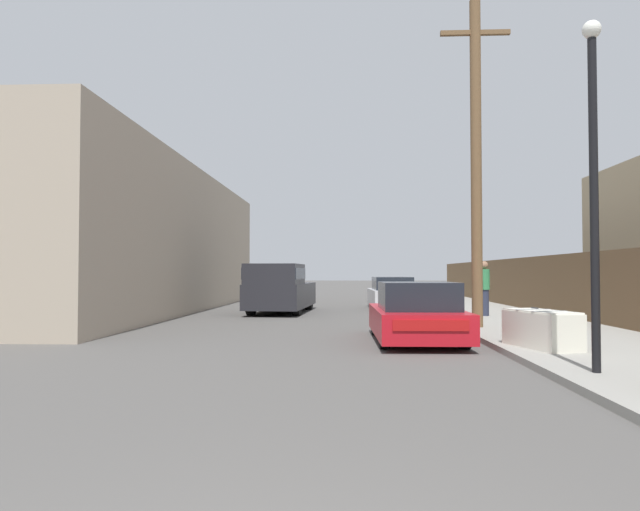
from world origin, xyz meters
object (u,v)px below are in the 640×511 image
Objects in this scene: car_parked_mid at (392,294)px; discarded_fridge at (542,329)px; pickup_truck at (280,289)px; parked_sports_car_red at (416,315)px; utility_pole at (476,158)px; street_lamp at (594,168)px; pedestrian at (484,288)px.

discarded_fridge is at bearing -84.14° from car_parked_mid.
parked_sports_car_red is at bearing 118.57° from pickup_truck.
car_parked_mid is 10.05m from utility_pole.
street_lamp is (0.12, -6.70, -1.51)m from utility_pole.
car_parked_mid reaches higher than discarded_fridge.
discarded_fridge is at bearing -40.78° from parked_sports_car_red.
utility_pole reaches higher than discarded_fridge.
pickup_truck reaches higher than car_parked_mid.
parked_sports_car_red is 0.90× the size of car_parked_mid.
utility_pole is (1.48, -9.15, 3.88)m from car_parked_mid.
utility_pole is (1.85, 2.28, 3.91)m from parked_sports_car_red.
car_parked_mid is (-1.75, 13.19, 0.16)m from discarded_fridge.
pedestrian is at bearing -65.62° from car_parked_mid.
pedestrian reaches higher than discarded_fridge.
discarded_fridge is at bearing -86.23° from utility_pole.
car_parked_mid is 2.59× the size of pedestrian.
street_lamp is (-0.15, -2.66, 2.53)m from discarded_fridge.
pickup_truck is 0.64× the size of utility_pole.
parked_sports_car_red is at bearing 124.83° from discarded_fridge.
pickup_truck reaches higher than discarded_fridge.
discarded_fridge is 0.42× the size of parked_sports_car_red.
utility_pole is at bearing 78.35° from discarded_fridge.
utility_pole reaches higher than parked_sports_car_red.
discarded_fridge is 3.67m from street_lamp.
car_parked_mid is at bearing 99.18° from utility_pole.
car_parked_mid is at bearing 87.14° from parked_sports_car_red.
discarded_fridge is 0.32× the size of pickup_truck.
street_lamp is at bearing -85.91° from car_parked_mid.
pedestrian is (1.11, 3.86, -3.47)m from utility_pole.
street_lamp is (1.97, -4.42, 2.40)m from parked_sports_car_red.
car_parked_mid is 0.85× the size of pickup_truck.
pickup_truck is at bearing 160.01° from pedestrian.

